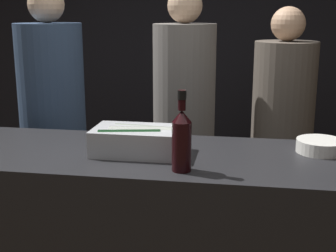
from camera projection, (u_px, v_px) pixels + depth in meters
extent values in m
cube|color=black|center=(207.00, 45.00, 4.00)|extent=(6.40, 0.06, 2.80)
cube|color=#B7BABF|center=(136.00, 141.00, 2.08)|extent=(0.38, 0.24, 0.12)
cylinder|color=#143319|center=(129.00, 137.00, 2.03)|extent=(0.28, 0.12, 0.07)
cylinder|color=#B2B7AD|center=(143.00, 135.00, 2.07)|extent=(0.30, 0.10, 0.07)
cylinder|color=#9EA899|center=(142.00, 132.00, 2.12)|extent=(0.27, 0.09, 0.06)
cylinder|color=silver|center=(320.00, 146.00, 2.11)|extent=(0.21, 0.21, 0.06)
cylinder|color=gray|center=(321.00, 141.00, 2.10)|extent=(0.18, 0.18, 0.01)
cylinder|color=black|center=(182.00, 147.00, 1.85)|extent=(0.08, 0.08, 0.20)
cone|color=black|center=(182.00, 116.00, 1.82)|extent=(0.08, 0.08, 0.05)
cylinder|color=black|center=(182.00, 100.00, 1.80)|extent=(0.03, 0.03, 0.08)
cylinder|color=black|center=(182.00, 95.00, 1.80)|extent=(0.03, 0.03, 0.04)
cube|color=black|center=(277.00, 209.00, 3.14)|extent=(0.29, 0.22, 0.78)
cylinder|color=#60564C|center=(284.00, 99.00, 2.96)|extent=(0.39, 0.39, 0.72)
sphere|color=tan|center=(288.00, 24.00, 2.85)|extent=(0.21, 0.21, 0.21)
cube|color=black|center=(59.00, 213.00, 2.99)|extent=(0.30, 0.22, 0.85)
cylinder|color=#334766|center=(51.00, 89.00, 2.79)|extent=(0.39, 0.39, 0.77)
sphere|color=beige|center=(46.00, 4.00, 2.68)|extent=(0.21, 0.21, 0.21)
cube|color=black|center=(183.00, 207.00, 3.08)|extent=(0.29, 0.21, 0.85)
cylinder|color=slate|center=(184.00, 87.00, 2.89)|extent=(0.39, 0.39, 0.76)
sphere|color=beige|center=(185.00, 6.00, 2.77)|extent=(0.21, 0.21, 0.21)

